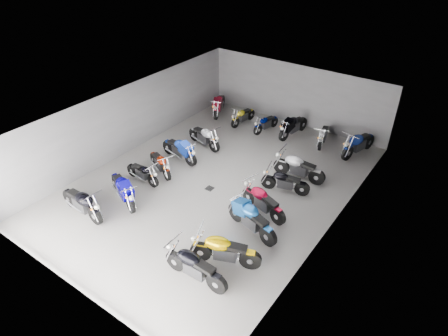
{
  "coord_description": "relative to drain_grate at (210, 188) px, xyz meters",
  "views": [
    {
      "loc": [
        8.28,
        -11.05,
        9.68
      ],
      "look_at": [
        0.47,
        -0.14,
        1.0
      ],
      "focal_mm": 32.0,
      "sensor_mm": 36.0,
      "label": 1
    }
  ],
  "objects": [
    {
      "name": "motorcycle_back_c",
      "position": [
        -0.76,
        5.79,
        0.44
      ],
      "size": [
        0.47,
        1.84,
        0.81
      ],
      "rotation": [
        0.0,
        0.0,
        2.98
      ],
      "color": "black",
      "rests_on": "ground"
    },
    {
      "name": "motorcycle_right_e",
      "position": [
        2.59,
        1.62,
        0.47
      ],
      "size": [
        1.97,
        0.66,
        0.88
      ],
      "rotation": [
        0.0,
        0.0,
        1.84
      ],
      "color": "black",
      "rests_on": "ground"
    },
    {
      "name": "motorcycle_left_f",
      "position": [
        -2.35,
        2.68,
        0.52
      ],
      "size": [
        2.15,
        0.65,
        0.96
      ],
      "rotation": [
        0.0,
        0.0,
        -1.79
      ],
      "color": "black",
      "rests_on": "ground"
    },
    {
      "name": "motorcycle_right_f",
      "position": [
        2.61,
        2.79,
        0.55
      ],
      "size": [
        2.31,
        0.5,
        1.01
      ],
      "rotation": [
        0.0,
        0.0,
        1.65
      ],
      "color": "black",
      "rests_on": "ground"
    },
    {
      "name": "motorcycle_back_a",
      "position": [
        -3.97,
        6.09,
        0.54
      ],
      "size": [
        1.07,
        2.16,
        1.01
      ],
      "rotation": [
        0.0,
        0.0,
        3.56
      ],
      "color": "black",
      "rests_on": "ground"
    },
    {
      "name": "ground",
      "position": [
        0.0,
        0.5,
        -0.01
      ],
      "size": [
        14.0,
        14.0,
        0.0
      ],
      "primitive_type": "plane",
      "color": "gray",
      "rests_on": "ground"
    },
    {
      "name": "drain_grate",
      "position": [
        0.0,
        0.0,
        0.0
      ],
      "size": [
        0.32,
        0.32,
        0.01
      ],
      "primitive_type": "cube",
      "color": "black",
      "rests_on": "ground"
    },
    {
      "name": "wall_back",
      "position": [
        0.0,
        7.5,
        1.59
      ],
      "size": [
        10.0,
        0.1,
        3.2
      ],
      "primitive_type": "cube",
      "color": "slate",
      "rests_on": "ground"
    },
    {
      "name": "wall_right",
      "position": [
        5.0,
        0.5,
        1.59
      ],
      "size": [
        0.1,
        14.0,
        3.2
      ],
      "primitive_type": "cube",
      "color": "slate",
      "rests_on": "ground"
    },
    {
      "name": "motorcycle_left_c",
      "position": [
        -2.6,
        -1.22,
        0.44
      ],
      "size": [
        1.85,
        0.39,
        0.81
      ],
      "rotation": [
        0.0,
        0.0,
        -1.63
      ],
      "color": "black",
      "rests_on": "ground"
    },
    {
      "name": "motorcycle_right_a",
      "position": [
        2.57,
        -4.11,
        0.55
      ],
      "size": [
        2.31,
        0.46,
        1.02
      ],
      "rotation": [
        0.0,
        0.0,
        1.59
      ],
      "color": "black",
      "rests_on": "ground"
    },
    {
      "name": "motorcycle_left_b",
      "position": [
        -2.23,
        -2.62,
        0.56
      ],
      "size": [
        2.24,
        1.09,
        1.05
      ],
      "rotation": [
        0.0,
        0.0,
        -1.98
      ],
      "color": "black",
      "rests_on": "ground"
    },
    {
      "name": "motorcycle_right_c",
      "position": [
        2.78,
        -1.22,
        0.57
      ],
      "size": [
        2.34,
        0.78,
        1.05
      ],
      "rotation": [
        0.0,
        0.0,
        1.31
      ],
      "color": "black",
      "rests_on": "ground"
    },
    {
      "name": "wall_left",
      "position": [
        -5.0,
        0.5,
        1.59
      ],
      "size": [
        0.1,
        14.0,
        3.2
      ],
      "primitive_type": "cube",
      "color": "slate",
      "rests_on": "ground"
    },
    {
      "name": "motorcycle_left_a",
      "position": [
        -2.83,
        -4.1,
        0.56
      ],
      "size": [
        2.36,
        0.5,
        1.04
      ],
      "rotation": [
        0.0,
        0.0,
        -1.64
      ],
      "color": "black",
      "rests_on": "ground"
    },
    {
      "name": "ceiling",
      "position": [
        0.0,
        0.5,
        3.21
      ],
      "size": [
        10.0,
        14.0,
        0.04
      ],
      "primitive_type": "cube",
      "color": "black",
      "rests_on": "wall_back"
    },
    {
      "name": "motorcycle_back_b",
      "position": [
        -2.18,
        5.79,
        0.45
      ],
      "size": [
        0.41,
        1.91,
        0.84
      ],
      "rotation": [
        0.0,
        0.0,
        3.06
      ],
      "color": "black",
      "rests_on": "ground"
    },
    {
      "name": "motorcycle_left_e",
      "position": [
        -2.5,
        1.03,
        0.53
      ],
      "size": [
        2.22,
        0.54,
        0.98
      ],
      "rotation": [
        0.0,
        0.0,
        -1.72
      ],
      "color": "black",
      "rests_on": "ground"
    },
    {
      "name": "motorcycle_back_e",
      "position": [
        2.22,
        6.24,
        0.47
      ],
      "size": [
        0.6,
        1.95,
        0.87
      ],
      "rotation": [
        0.0,
        0.0,
        3.37
      ],
      "color": "black",
      "rests_on": "ground"
    },
    {
      "name": "motorcycle_back_d",
      "position": [
        0.62,
        6.14,
        0.54
      ],
      "size": [
        0.54,
        2.26,
        0.99
      ],
      "rotation": [
        0.0,
        0.0,
        3.0
      ],
      "color": "black",
      "rests_on": "ground"
    },
    {
      "name": "motorcycle_right_d",
      "position": [
        2.57,
        -0.08,
        0.53
      ],
      "size": [
        2.18,
        0.74,
        0.98
      ],
      "rotation": [
        0.0,
        0.0,
        1.3
      ],
      "color": "black",
      "rests_on": "ground"
    },
    {
      "name": "motorcycle_back_f",
      "position": [
        3.95,
        6.24,
        0.56
      ],
      "size": [
        0.77,
        2.34,
        1.05
      ],
      "rotation": [
        0.0,
        0.0,
        2.88
      ],
      "color": "black",
      "rests_on": "ground"
    },
    {
      "name": "motorcycle_right_b",
      "position": [
        2.91,
        -3.03,
        0.56
      ],
      "size": [
        2.24,
        1.05,
        1.04
      ],
      "rotation": [
        0.0,
        0.0,
        1.96
      ],
      "color": "black",
      "rests_on": "ground"
    },
    {
      "name": "motorcycle_left_d",
      "position": [
        -2.47,
        -0.28,
        0.47
      ],
      "size": [
        1.88,
        0.92,
        0.88
      ],
      "rotation": [
        0.0,
        0.0,
        -1.98
      ],
      "color": "black",
      "rests_on": "ground"
    }
  ]
}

